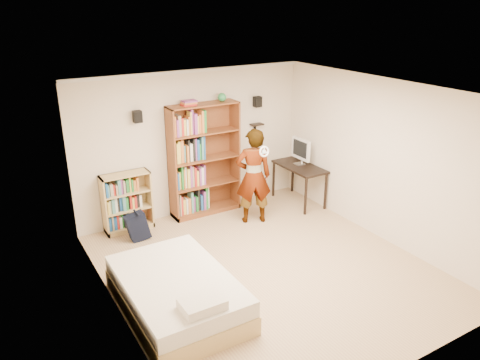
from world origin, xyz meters
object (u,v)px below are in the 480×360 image
object	(u,v)px
low_bookshelf	(127,202)
computer_desk	(299,184)
person	(253,176)
tall_bookshelf	(204,160)
daybed	(177,289)

from	to	relation	value
low_bookshelf	computer_desk	world-z (taller)	low_bookshelf
computer_desk	person	xyz separation A→B (m)	(-1.24, -0.26, 0.49)
computer_desk	person	bearing A→B (deg)	-168.34
tall_bookshelf	daybed	distance (m)	3.13
computer_desk	low_bookshelf	bearing A→B (deg)	170.02
tall_bookshelf	person	bearing A→B (deg)	-54.78
computer_desk	tall_bookshelf	bearing A→B (deg)	163.14
tall_bookshelf	daybed	size ratio (longest dim) A/B	1.04
computer_desk	daybed	world-z (taller)	computer_desk
computer_desk	daybed	bearing A→B (deg)	-150.69
computer_desk	daybed	size ratio (longest dim) A/B	0.56
daybed	person	size ratio (longest dim) A/B	1.16
tall_bookshelf	daybed	world-z (taller)	tall_bookshelf
low_bookshelf	daybed	world-z (taller)	low_bookshelf
person	low_bookshelf	bearing A→B (deg)	-0.88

